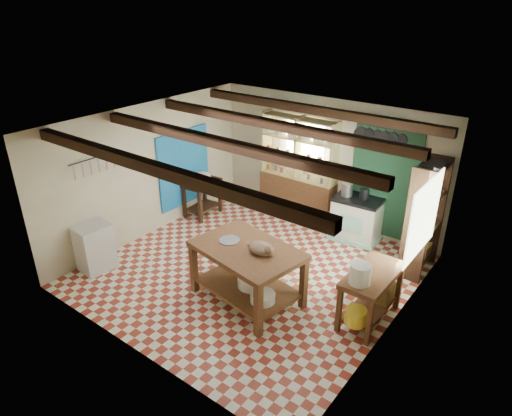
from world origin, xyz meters
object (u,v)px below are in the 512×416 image
Objects in this scene: work_table at (247,274)px; stove at (356,219)px; cat at (261,248)px; right_counter at (370,296)px; prep_table at (202,198)px; white_cabinet at (95,248)px.

stove is (0.49, 2.81, -0.03)m from work_table.
work_table is 4.23× the size of cat.
right_counter is 1.75m from cat.
cat is at bearing -35.10° from prep_table.
right_counter is (1.75, 0.69, -0.05)m from work_table.
right_counter is at bearing -17.55° from prep_table.
white_cabinet is 2.17× the size of cat.
work_table is at bearing -178.69° from cat.
work_table is 2.07× the size of prep_table.
work_table reaches higher than stove.
stove is 2.31× the size of cat.
cat reaches higher than right_counter.
cat is (-1.49, -0.68, 0.61)m from right_counter.
stove is at bearing 84.57° from cat.
white_cabinet is (-0.02, -2.69, 0.02)m from prep_table.
right_counter is at bearing -63.29° from stove.
prep_table is 4.51m from right_counter.
white_cabinet is 0.74× the size of right_counter.
stove is 2.87m from cat.
white_cabinet reaches higher than right_counter.
work_table reaches higher than white_cabinet.
work_table reaches higher than right_counter.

